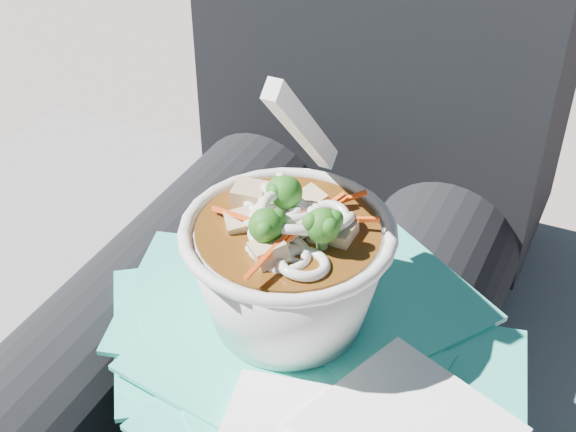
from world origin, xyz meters
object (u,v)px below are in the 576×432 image
at_px(person_body, 289,272).
at_px(lap, 238,373).
at_px(udon_bowl, 288,261).
at_px(plastic_bag, 298,348).

bearing_deg(person_body, lap, -90.00).
xyz_separation_m(lap, udon_bowl, (0.05, -0.01, 0.14)).
distance_m(lap, plastic_bag, 0.10).
bearing_deg(plastic_bag, lap, 159.40).
height_order(person_body, plastic_bag, person_body).
relative_size(plastic_bag, udon_bowl, 1.84).
distance_m(person_body, udon_bowl, 0.15).
xyz_separation_m(person_body, plastic_bag, (0.06, -0.12, 0.04)).
relative_size(person_body, plastic_bag, 2.83).
bearing_deg(lap, person_body, 90.00).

